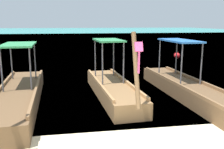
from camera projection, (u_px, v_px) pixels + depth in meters
name	position (u px, v px, depth m)	size (l,w,h in m)	color
sea_water	(73.00, 33.00, 64.52)	(120.00, 120.00, 0.00)	teal
longtail_boat_yellow_ribbon	(19.00, 96.00, 8.44)	(1.51, 6.90, 2.45)	brown
longtail_boat_pink_ribbon	(112.00, 88.00, 9.41)	(1.42, 5.58, 2.47)	brown
longtail_boat_blue_ribbon	(188.00, 89.00, 9.35)	(1.33, 7.35, 2.57)	brown
mooring_buoy_near	(177.00, 55.00, 19.50)	(0.44, 0.44, 0.44)	red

